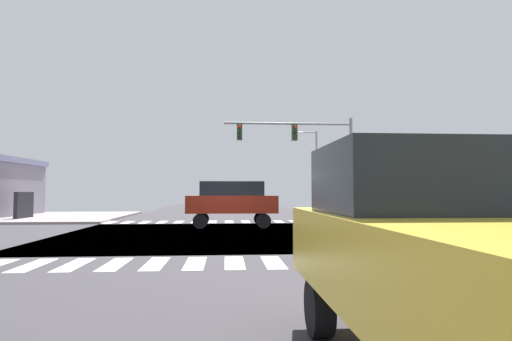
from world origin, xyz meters
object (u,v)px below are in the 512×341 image
object	(u,v)px
street_lamp	(314,163)
suv_nearside_1	(232,200)
suv_leading_2	(210,195)
pickup_queued_2	(442,250)
traffic_signal_mast	(301,143)

from	to	relation	value
street_lamp	suv_nearside_1	xyz separation A→B (m)	(-7.37, -14.53, -2.93)
suv_nearside_1	suv_leading_2	bearing A→B (deg)	-175.90
street_lamp	suv_leading_2	world-z (taller)	street_lamp
pickup_queued_2	street_lamp	bearing A→B (deg)	80.02
street_lamp	pickup_queued_2	distance (m)	33.10
traffic_signal_mast	pickup_queued_2	distance (m)	22.49
traffic_signal_mast	pickup_queued_2	xyz separation A→B (m)	(-2.74, -22.04, -3.53)
suv_leading_2	suv_nearside_1	bearing A→B (deg)	94.10
street_lamp	suv_nearside_1	distance (m)	16.55
traffic_signal_mast	street_lamp	bearing A→B (deg)	74.08
traffic_signal_mast	street_lamp	size ratio (longest dim) A/B	1.14
traffic_signal_mast	street_lamp	distance (m)	10.85
street_lamp	traffic_signal_mast	bearing A→B (deg)	-105.92
suv_leading_2	traffic_signal_mast	bearing A→B (deg)	103.23
street_lamp	suv_leading_2	xyz separation A→B (m)	(-9.71, 18.24, -2.93)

